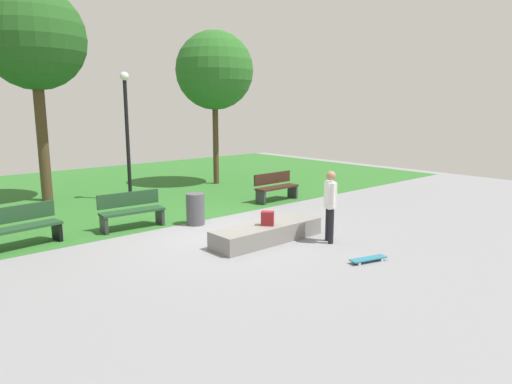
# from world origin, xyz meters

# --- Properties ---
(ground_plane) EXTENTS (28.00, 28.00, 0.00)m
(ground_plane) POSITION_xyz_m (0.00, 0.00, 0.00)
(ground_plane) COLOR gray
(grass_lawn) EXTENTS (26.60, 12.53, 0.01)m
(grass_lawn) POSITION_xyz_m (0.00, 7.73, 0.00)
(grass_lawn) COLOR #2D6B28
(grass_lawn) RESTS_ON ground_plane
(concrete_ledge) EXTENTS (2.80, 0.79, 0.40)m
(concrete_ledge) POSITION_xyz_m (0.42, -1.12, 0.20)
(concrete_ledge) COLOR gray
(concrete_ledge) RESTS_ON ground_plane
(backpack_on_ledge) EXTENTS (0.33, 0.34, 0.32)m
(backpack_on_ledge) POSITION_xyz_m (0.36, -1.18, 0.56)
(backpack_on_ledge) COLOR maroon
(backpack_on_ledge) RESTS_ON concrete_ledge
(skater_performing_trick) EXTENTS (0.34, 0.38, 1.63)m
(skater_performing_trick) POSITION_xyz_m (1.43, -2.09, 0.95)
(skater_performing_trick) COLOR black
(skater_performing_trick) RESTS_ON ground_plane
(skateboard_by_ledge) EXTENTS (0.82, 0.41, 0.08)m
(skateboard_by_ledge) POSITION_xyz_m (0.96, -3.48, 0.06)
(skateboard_by_ledge) COLOR teal
(skateboard_by_ledge) RESTS_ON ground_plane
(skateboard_spare) EXTENTS (0.74, 0.67, 0.08)m
(skateboard_spare) POSITION_xyz_m (0.18, -0.45, 0.06)
(skateboard_spare) COLOR teal
(skateboard_spare) RESTS_ON ground_plane
(park_bench_far_right) EXTENTS (1.61, 0.51, 0.91)m
(park_bench_far_right) POSITION_xyz_m (3.71, 2.06, 0.48)
(park_bench_far_right) COLOR #331E14
(park_bench_far_right) RESTS_ON ground_plane
(park_bench_far_left) EXTENTS (1.64, 0.65, 0.91)m
(park_bench_far_left) POSITION_xyz_m (-3.91, 2.12, 0.48)
(park_bench_far_left) COLOR #1E4223
(park_bench_far_left) RESTS_ON ground_plane
(park_bench_by_oak) EXTENTS (1.63, 0.58, 0.91)m
(park_bench_by_oak) POSITION_xyz_m (-1.39, 1.98, 0.48)
(park_bench_by_oak) COLOR #1E4223
(park_bench_by_oak) RESTS_ON ground_plane
(tree_young_birch) EXTENTS (3.14, 3.14, 6.67)m
(tree_young_birch) POSITION_xyz_m (-1.88, 7.03, 5.05)
(tree_young_birch) COLOR #4C3823
(tree_young_birch) RESTS_ON grass_lawn
(tree_slender_maple) EXTENTS (2.97, 2.97, 5.87)m
(tree_slender_maple) POSITION_xyz_m (4.27, 6.07, 4.37)
(tree_slender_maple) COLOR #4C3823
(tree_slender_maple) RESTS_ON grass_lawn
(lamp_post) EXTENTS (0.28, 0.28, 4.11)m
(lamp_post) POSITION_xyz_m (0.22, 5.33, 2.50)
(lamp_post) COLOR black
(lamp_post) RESTS_ON ground_plane
(trash_bin) EXTENTS (0.48, 0.48, 0.82)m
(trash_bin) POSITION_xyz_m (0.03, 1.23, 0.41)
(trash_bin) COLOR #4C4C51
(trash_bin) RESTS_ON ground_plane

